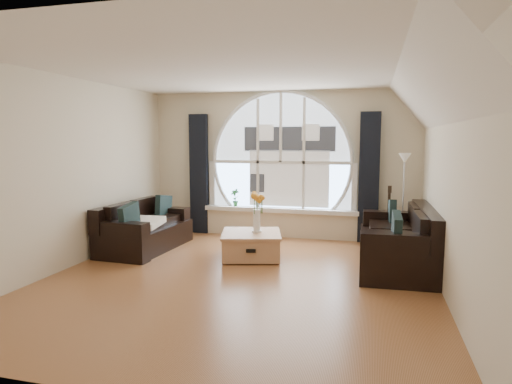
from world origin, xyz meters
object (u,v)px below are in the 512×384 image
sofa_right (397,240)px  vase_flowers (257,207)px  potted_plant (235,197)px  sofa_left (146,225)px  guitar (388,216)px  coffee_chest (251,244)px  floor_lamp (403,202)px

sofa_right → vase_flowers: size_ratio=2.81×
sofa_right → potted_plant: (-2.90, 1.56, 0.32)m
sofa_left → sofa_right: bearing=2.2°
sofa_left → potted_plant: size_ratio=5.18×
vase_flowers → guitar: (1.99, 1.18, -0.26)m
guitar → sofa_left: bearing=-162.7°
sofa_right → guitar: size_ratio=1.85×
sofa_left → vase_flowers: (1.91, -0.01, 0.39)m
sofa_left → guitar: (3.91, 1.17, 0.13)m
sofa_right → potted_plant: potted_plant is taller
potted_plant → guitar: bearing=-6.5°
sofa_left → sofa_right: (3.99, -0.07, 0.00)m
coffee_chest → potted_plant: 1.81m
floor_lamp → potted_plant: 3.07m
vase_flowers → potted_plant: vase_flowers is taller
sofa_left → floor_lamp: (4.12, 1.03, 0.40)m
sofa_left → sofa_right: sofa_right is taller
sofa_right → floor_lamp: 1.17m
floor_lamp → guitar: bearing=145.8°
floor_lamp → potted_plant: size_ratio=4.77×
coffee_chest → potted_plant: size_ratio=2.66×
sofa_left → floor_lamp: 4.27m
coffee_chest → vase_flowers: bearing=23.8°
guitar → potted_plant: 2.84m
potted_plant → coffee_chest: bearing=-64.3°
coffee_chest → vase_flowers: vase_flowers is taller
coffee_chest → guitar: 2.43m
sofa_left → vase_flowers: vase_flowers is taller
vase_flowers → potted_plant: size_ratio=2.09×
coffee_chest → potted_plant: bearing=101.0°
sofa_left → vase_flowers: bearing=2.8°
sofa_right → vase_flowers: vase_flowers is taller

